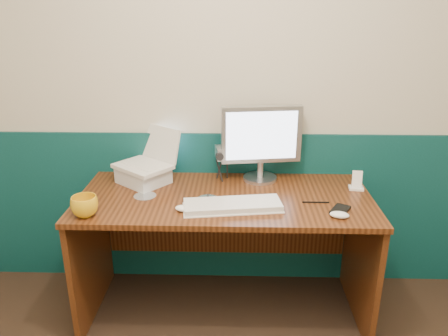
{
  "coord_description": "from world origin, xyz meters",
  "views": [
    {
      "loc": [
        -0.07,
        -0.79,
        1.73
      ],
      "look_at": [
        -0.13,
        1.23,
        0.97
      ],
      "focal_mm": 35.0,
      "sensor_mm": 36.0,
      "label": 1
    }
  ],
  "objects_px": {
    "laptop": "(141,148)",
    "keyboard": "(233,206)",
    "desk": "(225,255)",
    "camcorder": "(222,162)",
    "monitor": "(261,142)",
    "mug": "(85,206)"
  },
  "relations": [
    {
      "from": "monitor",
      "to": "mug",
      "type": "distance_m",
      "value": 1.03
    },
    {
      "from": "laptop",
      "to": "monitor",
      "type": "bearing_deg",
      "value": 44.75
    },
    {
      "from": "monitor",
      "to": "mug",
      "type": "bearing_deg",
      "value": -158.43
    },
    {
      "from": "mug",
      "to": "desk",
      "type": "bearing_deg",
      "value": 20.6
    },
    {
      "from": "desk",
      "to": "monitor",
      "type": "distance_m",
      "value": 0.69
    },
    {
      "from": "laptop",
      "to": "mug",
      "type": "bearing_deg",
      "value": -75.9
    },
    {
      "from": "desk",
      "to": "camcorder",
      "type": "height_order",
      "value": "camcorder"
    },
    {
      "from": "desk",
      "to": "keyboard",
      "type": "bearing_deg",
      "value": -73.97
    },
    {
      "from": "laptop",
      "to": "mug",
      "type": "relative_size",
      "value": 2.28
    },
    {
      "from": "desk",
      "to": "laptop",
      "type": "height_order",
      "value": "laptop"
    },
    {
      "from": "mug",
      "to": "camcorder",
      "type": "height_order",
      "value": "camcorder"
    },
    {
      "from": "camcorder",
      "to": "desk",
      "type": "bearing_deg",
      "value": -96.14
    },
    {
      "from": "keyboard",
      "to": "monitor",
      "type": "bearing_deg",
      "value": 60.12
    },
    {
      "from": "monitor",
      "to": "keyboard",
      "type": "height_order",
      "value": "monitor"
    },
    {
      "from": "laptop",
      "to": "keyboard",
      "type": "xyz_separation_m",
      "value": [
        0.52,
        -0.33,
        -0.2
      ]
    },
    {
      "from": "keyboard",
      "to": "laptop",
      "type": "bearing_deg",
      "value": 139.7
    },
    {
      "from": "laptop",
      "to": "keyboard",
      "type": "height_order",
      "value": "laptop"
    },
    {
      "from": "keyboard",
      "to": "camcorder",
      "type": "xyz_separation_m",
      "value": [
        -0.07,
        0.39,
        0.09
      ]
    },
    {
      "from": "desk",
      "to": "mug",
      "type": "relative_size",
      "value": 12.14
    },
    {
      "from": "monitor",
      "to": "desk",
      "type": "bearing_deg",
      "value": -137.49
    },
    {
      "from": "desk",
      "to": "camcorder",
      "type": "distance_m",
      "value": 0.54
    },
    {
      "from": "desk",
      "to": "monitor",
      "type": "height_order",
      "value": "monitor"
    }
  ]
}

